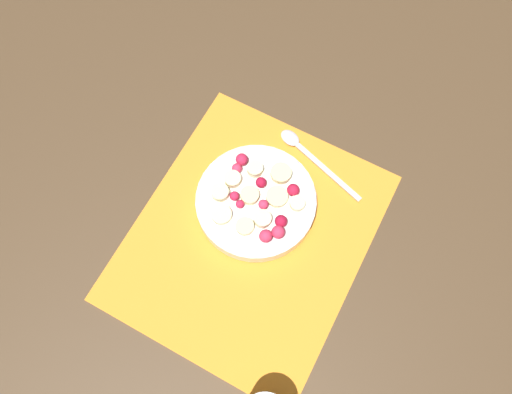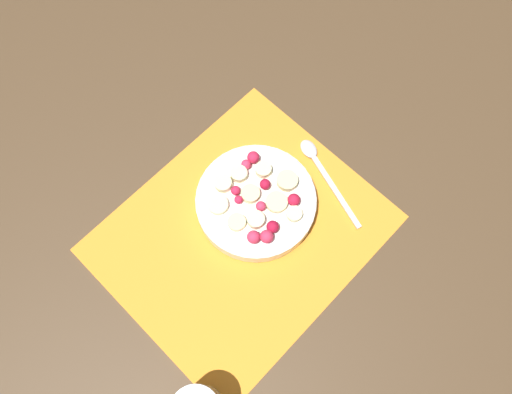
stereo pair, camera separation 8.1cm
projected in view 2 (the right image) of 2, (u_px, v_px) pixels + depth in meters
ground_plane at (242, 234)px, 0.83m from camera, size 3.00×3.00×0.00m
placemat at (242, 233)px, 0.83m from camera, size 0.44×0.37×0.01m
fruit_bowl at (256, 201)px, 0.83m from camera, size 0.20×0.20×0.05m
spoon at (320, 166)px, 0.87m from camera, size 0.07×0.18×0.01m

